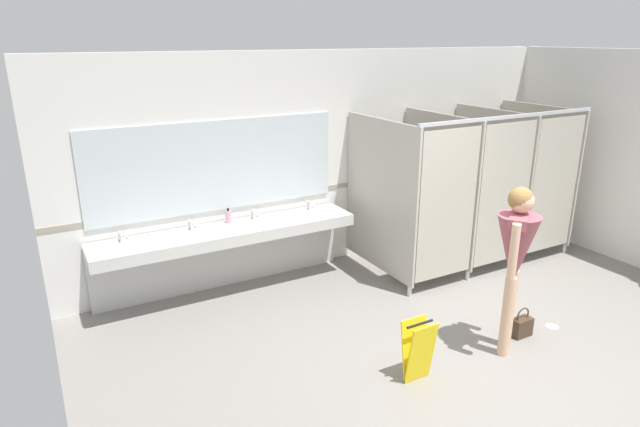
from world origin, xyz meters
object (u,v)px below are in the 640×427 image
at_px(handbag, 522,326).
at_px(wet_floor_sign, 418,350).
at_px(person_standing, 516,250).
at_px(soap_dispenser, 228,217).

bearing_deg(handbag, wet_floor_sign, -177.36).
xyz_separation_m(person_standing, wet_floor_sign, (-1.08, 0.04, -0.78)).
xyz_separation_m(handbag, wet_floor_sign, (-1.44, -0.07, 0.19)).
xyz_separation_m(soap_dispenser, wet_floor_sign, (0.80, -2.69, -0.61)).
bearing_deg(soap_dispenser, person_standing, -55.45).
height_order(handbag, wet_floor_sign, wet_floor_sign).
relative_size(person_standing, wet_floor_sign, 2.88).
xyz_separation_m(person_standing, soap_dispenser, (-1.88, 2.73, -0.17)).
xyz_separation_m(person_standing, handbag, (0.36, 0.10, -0.97)).
bearing_deg(person_standing, wet_floor_sign, 177.98).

